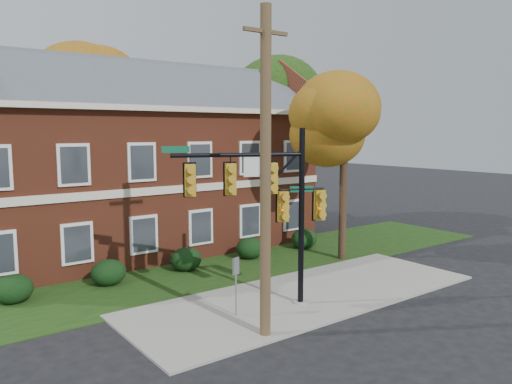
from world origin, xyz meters
TOP-DOWN VIEW (x-y plane):
  - ground at (0.00, 0.00)m, footprint 120.00×120.00m
  - sidewalk at (0.00, 1.00)m, footprint 14.00×5.00m
  - grass_strip at (0.00, 6.00)m, footprint 30.00×6.00m
  - apartment_building at (-2.00, 11.95)m, footprint 18.80×8.80m
  - hedge_far_left at (-9.00, 6.70)m, footprint 1.40×1.26m
  - hedge_left at (-5.50, 6.70)m, footprint 1.40×1.26m
  - hedge_center at (-2.00, 6.70)m, footprint 1.40×1.26m
  - hedge_right at (1.50, 6.70)m, footprint 1.40×1.26m
  - hedge_far_right at (5.00, 6.70)m, footprint 1.40×1.26m
  - tree_near_right at (5.22, 3.87)m, footprint 4.50×4.25m
  - tree_right_rear at (9.31, 12.81)m, footprint 6.30×5.95m
  - tree_far_rear at (-0.66, 19.79)m, footprint 6.84×6.46m
  - traffic_signal at (-1.93, 0.82)m, footprint 5.24×2.25m
  - utility_pole at (-3.56, -1.00)m, footprint 1.50×0.33m
  - sign_post at (-3.40, 0.78)m, footprint 0.30×0.10m

SIDE VIEW (x-z plane):
  - ground at x=0.00m, z-range 0.00..0.00m
  - grass_strip at x=0.00m, z-range 0.00..0.04m
  - sidewalk at x=0.00m, z-range 0.00..0.08m
  - hedge_far_left at x=-9.00m, z-range 0.00..1.05m
  - hedge_left at x=-5.50m, z-range 0.00..1.05m
  - hedge_center at x=-2.00m, z-range 0.00..1.05m
  - hedge_right at x=1.50m, z-range 0.00..1.05m
  - hedge_far_right at x=5.00m, z-range 0.00..1.05m
  - sign_post at x=-3.40m, z-range 0.36..2.40m
  - traffic_signal at x=-1.93m, z-range 0.75..7.00m
  - utility_pole at x=-3.56m, z-range 0.07..9.71m
  - apartment_building at x=-2.00m, z-range 0.12..9.86m
  - tree_near_right at x=5.22m, z-range 2.38..10.96m
  - tree_right_rear at x=9.31m, z-range 2.81..13.43m
  - tree_far_rear at x=-0.66m, z-range 3.08..14.60m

